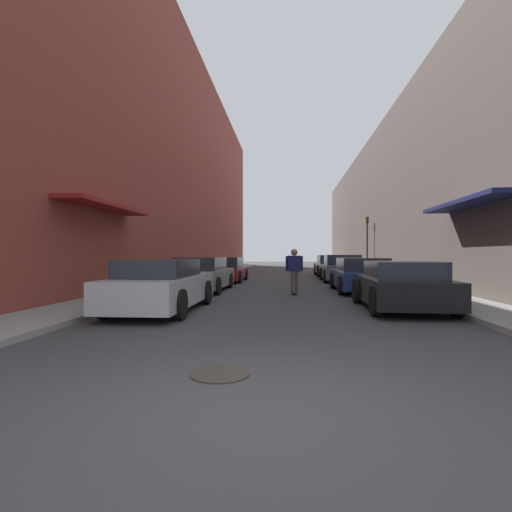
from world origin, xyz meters
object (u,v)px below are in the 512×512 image
at_px(manhole_cover, 220,374).
at_px(traffic_light, 367,239).
at_px(parked_car_left_2, 225,270).
at_px(parked_car_right_1, 361,275).
at_px(parked_car_left_1, 202,275).
at_px(parked_car_right_0, 401,286).
at_px(skateboarder, 294,266).
at_px(parked_car_right_2, 342,269).
at_px(parked_car_right_3, 331,266).
at_px(parked_car_left_0, 162,286).

distance_m(manhole_cover, traffic_light, 23.46).
relative_size(manhole_cover, traffic_light, 0.18).
bearing_deg(parked_car_left_2, parked_car_right_1, -40.98).
bearing_deg(parked_car_right_1, parked_car_left_2, 139.02).
xyz_separation_m(parked_car_left_1, manhole_cover, (2.50, -10.42, -0.62)).
xyz_separation_m(parked_car_left_2, parked_car_right_0, (6.15, -10.12, 0.01)).
xyz_separation_m(parked_car_right_1, skateboarder, (-2.51, -1.19, 0.36)).
height_order(skateboarder, traffic_light, traffic_light).
bearing_deg(manhole_cover, skateboarder, 84.04).
relative_size(parked_car_left_1, traffic_light, 1.24).
distance_m(parked_car_left_2, traffic_light, 10.97).
bearing_deg(parked_car_left_1, parked_car_right_1, 2.34).
bearing_deg(manhole_cover, parked_car_right_1, 71.81).
height_order(parked_car_right_2, traffic_light, traffic_light).
bearing_deg(parked_car_right_0, parked_car_right_2, 90.74).
bearing_deg(parked_car_right_2, parked_car_left_1, -135.72).
bearing_deg(parked_car_right_3, traffic_light, 25.37).
xyz_separation_m(parked_car_right_2, parked_car_right_3, (-0.00, 5.08, -0.00)).
bearing_deg(parked_car_left_2, skateboarder, -61.42).
height_order(parked_car_right_0, traffic_light, traffic_light).
relative_size(parked_car_left_0, parked_car_right_1, 1.02).
relative_size(parked_car_left_0, parked_car_right_2, 1.06).
xyz_separation_m(parked_car_left_0, skateboarder, (3.34, 4.40, 0.35)).
height_order(parked_car_left_0, manhole_cover, parked_car_left_0).
bearing_deg(parked_car_right_3, parked_car_right_0, -89.49).
bearing_deg(parked_car_left_0, parked_car_left_1, 91.56).
relative_size(parked_car_right_3, manhole_cover, 6.32).
height_order(parked_car_left_0, parked_car_right_0, parked_car_left_0).
bearing_deg(parked_car_left_1, parked_car_right_0, -37.15).
relative_size(parked_car_right_0, traffic_light, 1.04).
xyz_separation_m(parked_car_left_1, parked_car_left_2, (-0.01, 5.46, -0.03)).
height_order(parked_car_left_2, parked_car_right_0, parked_car_left_2).
xyz_separation_m(manhole_cover, traffic_light, (6.01, 22.55, 2.44)).
height_order(parked_car_right_0, parked_car_right_2, parked_car_right_2).
bearing_deg(parked_car_right_0, parked_car_left_0, -173.34).
bearing_deg(traffic_light, parked_car_right_3, -154.63).
bearing_deg(parked_car_left_2, parked_car_left_0, -89.19).
relative_size(parked_car_left_0, manhole_cover, 6.33).
distance_m(parked_car_left_0, parked_car_right_1, 8.10).
distance_m(parked_car_right_0, manhole_cover, 6.85).
xyz_separation_m(parked_car_right_2, manhole_cover, (-3.51, -16.27, -0.65)).
relative_size(parked_car_left_0, parked_car_left_2, 0.99).
bearing_deg(parked_car_right_0, skateboarder, 125.64).
bearing_deg(manhole_cover, parked_car_left_0, 114.89).
bearing_deg(traffic_light, parked_car_left_2, -141.96).
bearing_deg(parked_car_left_0, traffic_light, 64.43).
relative_size(parked_car_left_0, parked_car_right_0, 1.12).
relative_size(parked_car_left_1, parked_car_left_2, 1.06).
relative_size(parked_car_right_0, parked_car_right_3, 0.90).
bearing_deg(parked_car_right_1, parked_car_right_3, 89.99).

